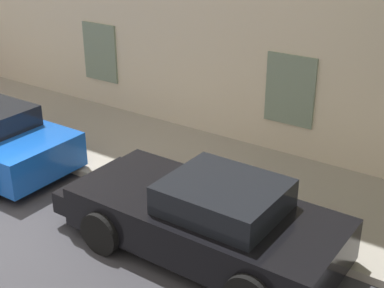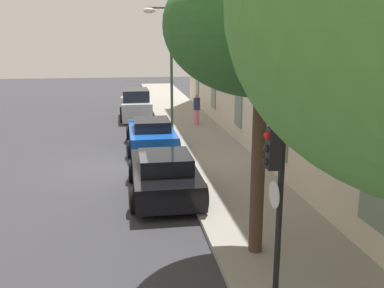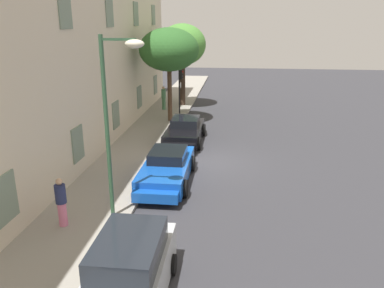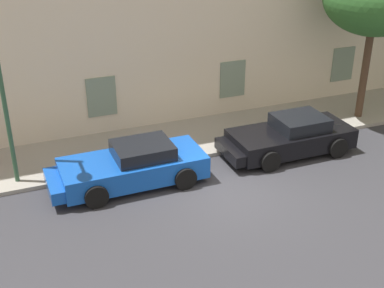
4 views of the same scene
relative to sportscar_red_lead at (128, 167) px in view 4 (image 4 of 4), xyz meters
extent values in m
plane|color=#333338|center=(2.83, -1.58, -0.61)|extent=(80.00, 80.00, 0.00)
cube|color=gray|center=(2.83, 2.32, -0.54)|extent=(60.00, 3.20, 0.14)
cube|color=gray|center=(0.13, 3.89, 0.99)|extent=(1.10, 0.06, 1.50)
cube|color=gray|center=(5.54, 3.89, 0.99)|extent=(1.10, 0.06, 1.50)
cube|color=gray|center=(10.95, 3.89, 0.99)|extent=(1.10, 0.06, 1.50)
cube|color=#144CB2|center=(0.17, 0.00, -0.06)|extent=(4.57, 1.90, 0.71)
cube|color=black|center=(0.51, 0.00, 0.52)|extent=(1.83, 1.51, 0.43)
cube|color=#144CB2|center=(-1.84, -0.01, -0.15)|extent=(1.38, 1.73, 0.39)
cylinder|color=black|center=(-1.24, -0.95, -0.25)|extent=(0.72, 0.24, 0.72)
cylinder|color=black|center=(-1.25, 0.93, -0.25)|extent=(0.72, 0.24, 0.72)
cylinder|color=black|center=(1.58, -0.93, -0.25)|extent=(0.72, 0.24, 0.72)
cylinder|color=black|center=(1.57, 0.95, -0.25)|extent=(0.72, 0.24, 0.72)
cube|color=black|center=(5.99, 0.02, -0.06)|extent=(4.38, 1.90, 0.69)
cube|color=black|center=(6.31, 0.02, 0.51)|extent=(1.75, 1.52, 0.46)
cube|color=black|center=(4.06, 0.02, -0.15)|extent=(1.31, 1.74, 0.38)
cylinder|color=black|center=(4.63, -0.93, -0.25)|extent=(0.72, 0.24, 0.72)
cylinder|color=black|center=(4.63, 0.97, -0.25)|extent=(0.72, 0.24, 0.72)
cylinder|color=black|center=(7.34, -0.93, -0.25)|extent=(0.72, 0.24, 0.72)
cylinder|color=black|center=(7.34, 0.96, -0.25)|extent=(0.72, 0.24, 0.72)
cylinder|color=#473323|center=(10.24, 1.60, 1.42)|extent=(0.30, 0.30, 3.78)
cylinder|color=#2D5138|center=(-3.31, 1.30, 2.60)|extent=(0.14, 0.14, 6.15)
camera|label=1|loc=(9.97, -6.10, 4.59)|focal=50.57mm
camera|label=2|loc=(18.54, -1.11, 4.01)|focal=40.36mm
camera|label=3|loc=(-14.93, -2.86, 6.05)|focal=35.81mm
camera|label=4|loc=(-3.49, -14.07, 7.83)|focal=48.34mm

